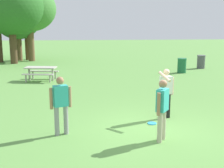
{
  "coord_description": "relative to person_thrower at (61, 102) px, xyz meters",
  "views": [
    {
      "loc": [
        -2.11,
        -7.81,
        2.95
      ],
      "look_at": [
        -1.0,
        2.02,
        1.0
      ],
      "focal_mm": 46.37,
      "sensor_mm": 36.0,
      "label": 1
    }
  ],
  "objects": [
    {
      "name": "ground_plane",
      "position": [
        2.65,
        0.04,
        -0.94
      ],
      "size": [
        120.0,
        120.0,
        0.0
      ],
      "primitive_type": "plane",
      "color": "#609947"
    },
    {
      "name": "picnic_table_near",
      "position": [
        -1.62,
        8.54,
        -0.38
      ],
      "size": [
        1.92,
        1.69,
        0.77
      ],
      "color": "#B2ADA3",
      "rests_on": "ground"
    },
    {
      "name": "tree_far_right",
      "position": [
        -4.8,
        16.67,
        3.57
      ],
      "size": [
        5.18,
        5.18,
        6.74
      ],
      "color": "#4C3823",
      "rests_on": "ground"
    },
    {
      "name": "trash_can_beside_table",
      "position": [
        7.2,
        10.39,
        -0.46
      ],
      "size": [
        0.59,
        0.59,
        0.96
      ],
      "color": "#1E663D",
      "rests_on": "ground"
    },
    {
      "name": "person_catcher",
      "position": [
        3.3,
        1.11,
        0.02
      ],
      "size": [
        0.58,
        0.79,
        1.64
      ],
      "color": "black",
      "rests_on": "ground"
    },
    {
      "name": "person_thrower",
      "position": [
        0.0,
        0.0,
        0.0
      ],
      "size": [
        0.58,
        0.33,
        1.64
      ],
      "color": "gray",
      "rests_on": "ground"
    },
    {
      "name": "person_bystander",
      "position": [
        2.64,
        -0.76,
        0.0
      ],
      "size": [
        0.4,
        0.51,
        1.64
      ],
      "color": "#B7AD93",
      "rests_on": "ground"
    },
    {
      "name": "frisbee",
      "position": [
        2.74,
        0.61,
        -0.93
      ],
      "size": [
        0.28,
        0.28,
        0.03
      ],
      "primitive_type": "cylinder",
      "color": "#2D9EDB",
      "rests_on": "ground"
    },
    {
      "name": "tree_back_right",
      "position": [
        -3.65,
        18.43,
        3.52
      ],
      "size": [
        4.57,
        4.57,
        6.44
      ],
      "color": "brown",
      "rests_on": "ground"
    },
    {
      "name": "tree_back_left",
      "position": [
        -4.12,
        19.44,
        3.13
      ],
      "size": [
        3.4,
        3.4,
        5.58
      ],
      "color": "brown",
      "rests_on": "ground"
    },
    {
      "name": "tree_slender_mid",
      "position": [
        -4.79,
        18.89,
        2.53
      ],
      "size": [
        3.81,
        3.81,
        5.12
      ],
      "color": "brown",
      "rests_on": "ground"
    },
    {
      "name": "trash_can_further_along",
      "position": [
        9.3,
        12.23,
        -0.46
      ],
      "size": [
        0.59,
        0.59,
        0.96
      ],
      "color": "#515156",
      "rests_on": "ground"
    }
  ]
}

